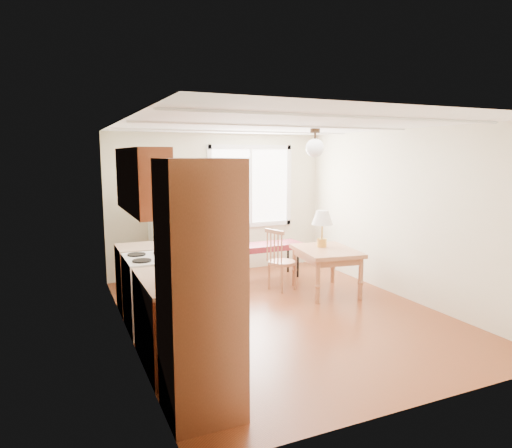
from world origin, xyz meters
TOP-DOWN VIEW (x-y plane):
  - room_shell at (0.00, 0.00)m, footprint 4.60×5.60m
  - kitchen_run at (-1.72, -0.63)m, footprint 0.65×3.40m
  - window_unit at (0.60, 2.47)m, footprint 1.64×0.05m
  - pendant_light at (0.70, 0.40)m, footprint 0.26×0.26m
  - refrigerator at (-0.99, 1.97)m, footprint 0.76×0.77m
  - bench at (0.56, 1.75)m, footprint 1.32×0.52m
  - dining_table at (1.07, 0.61)m, footprint 0.98×1.21m
  - chair at (0.43, 0.99)m, footprint 0.47×0.46m
  - table_lamp at (1.10, 0.79)m, footprint 0.33×0.33m
  - coffee_maker at (-1.72, -1.16)m, footprint 0.17×0.22m
  - kettle at (-1.77, -0.86)m, footprint 0.11×0.11m

SIDE VIEW (x-z plane):
  - bench at x=0.56m, z-range 0.24..0.84m
  - chair at x=0.43m, z-range 0.07..1.04m
  - dining_table at x=1.07m, z-range 0.24..0.93m
  - kitchen_run at x=-1.72m, z-range -0.26..1.94m
  - refrigerator at x=-0.99m, z-range 0.00..1.73m
  - kettle at x=-1.77m, z-range 0.88..1.09m
  - coffee_maker at x=-1.72m, z-range 0.86..1.18m
  - table_lamp at x=1.10m, z-range 0.82..1.40m
  - room_shell at x=0.00m, z-range -0.06..2.56m
  - window_unit at x=0.60m, z-range 0.79..2.31m
  - pendant_light at x=0.70m, z-range 2.04..2.44m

